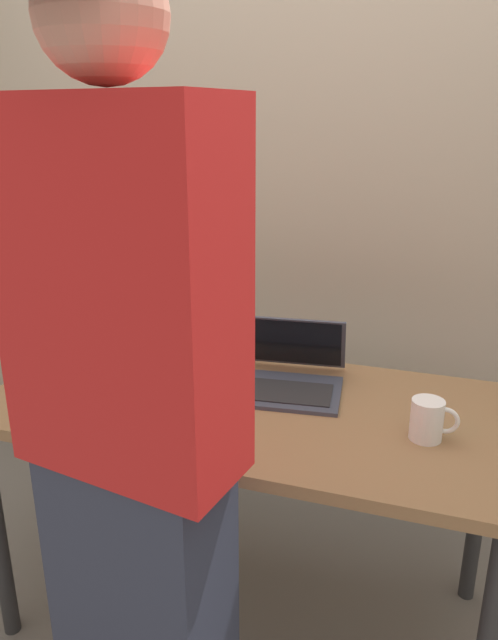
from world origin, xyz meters
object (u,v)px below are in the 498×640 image
Objects in this scene: beer_bottle_green at (229,325)px; person_figure at (132,440)px; beer_bottle_dark at (197,337)px; coffee_mug at (428,420)px; laptop at (291,374)px.

beer_bottle_green is 0.87m from person_figure.
person_figure reaches higher than beer_bottle_green.
beer_bottle_dark reaches higher than beer_bottle_green.
person_figure reaches higher than coffee_mug.
beer_bottle_dark is 0.71m from person_figure.
laptop is at bearing 79.14° from person_figure.
coffee_mug is (0.55, 0.52, -0.13)m from person_figure.
laptop is 0.31m from beer_bottle_dark.
beer_bottle_green reaches higher than coffee_mug.
beer_bottle_dark is (-0.30, -0.03, 0.09)m from laptop.
beer_bottle_green is (0.04, 0.17, -0.01)m from beer_bottle_dark.
beer_bottle_dark is at bearing 166.17° from coffee_mug.
person_figure is at bearing -82.38° from beer_bottle_green.
laptop is 0.46m from coffee_mug.
beer_bottle_dark is 0.73m from coffee_mug.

